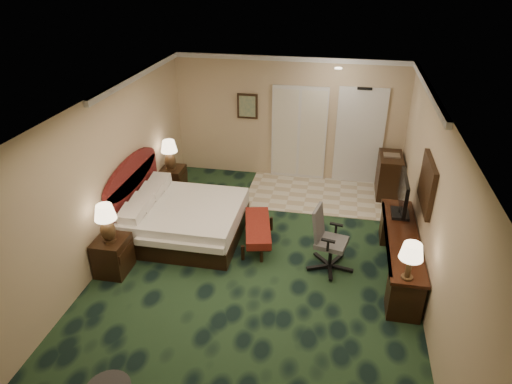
% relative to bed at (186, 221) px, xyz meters
% --- Properties ---
extents(floor, '(5.00, 7.50, 0.00)m').
position_rel_bed_xyz_m(floor, '(1.43, -0.88, -0.31)').
color(floor, black).
rests_on(floor, ground).
extents(ceiling, '(5.00, 7.50, 0.00)m').
position_rel_bed_xyz_m(ceiling, '(1.43, -0.88, 2.39)').
color(ceiling, silver).
rests_on(ceiling, wall_back).
extents(wall_back, '(5.00, 0.00, 2.70)m').
position_rel_bed_xyz_m(wall_back, '(1.43, 2.87, 1.04)').
color(wall_back, '#C8B28A').
rests_on(wall_back, ground).
extents(wall_left, '(0.00, 7.50, 2.70)m').
position_rel_bed_xyz_m(wall_left, '(-1.07, -0.88, 1.04)').
color(wall_left, '#C8B28A').
rests_on(wall_left, ground).
extents(wall_right, '(0.00, 7.50, 2.70)m').
position_rel_bed_xyz_m(wall_right, '(3.93, -0.88, 1.04)').
color(wall_right, '#C8B28A').
rests_on(wall_right, ground).
extents(crown_molding, '(5.00, 7.50, 0.10)m').
position_rel_bed_xyz_m(crown_molding, '(1.43, -0.88, 2.34)').
color(crown_molding, silver).
rests_on(crown_molding, wall_back).
extents(tile_patch, '(3.20, 1.70, 0.01)m').
position_rel_bed_xyz_m(tile_patch, '(2.33, 2.02, -0.30)').
color(tile_patch, beige).
rests_on(tile_patch, ground).
extents(headboard, '(0.12, 2.00, 1.40)m').
position_rel_bed_xyz_m(headboard, '(-1.01, 0.12, 0.39)').
color(headboard, '#46120B').
rests_on(headboard, ground).
extents(entry_door, '(1.02, 0.06, 2.18)m').
position_rel_bed_xyz_m(entry_door, '(2.98, 2.84, 0.74)').
color(entry_door, silver).
rests_on(entry_door, ground).
extents(closet_doors, '(1.20, 0.06, 2.10)m').
position_rel_bed_xyz_m(closet_doors, '(1.68, 2.83, 0.74)').
color(closet_doors, beige).
rests_on(closet_doors, ground).
extents(wall_art, '(0.45, 0.06, 0.55)m').
position_rel_bed_xyz_m(wall_art, '(0.53, 2.83, 1.29)').
color(wall_art, '#4D6E63').
rests_on(wall_art, wall_back).
extents(wall_mirror, '(0.05, 0.95, 0.75)m').
position_rel_bed_xyz_m(wall_mirror, '(3.89, -0.28, 1.24)').
color(wall_mirror, white).
rests_on(wall_mirror, wall_right).
extents(bed, '(1.94, 1.80, 0.61)m').
position_rel_bed_xyz_m(bed, '(0.00, 0.00, 0.00)').
color(bed, white).
rests_on(bed, ground).
extents(nightstand_near, '(0.48, 0.55, 0.60)m').
position_rel_bed_xyz_m(nightstand_near, '(-0.81, -1.23, -0.01)').
color(nightstand_near, black).
rests_on(nightstand_near, ground).
extents(nightstand_far, '(0.45, 0.51, 0.56)m').
position_rel_bed_xyz_m(nightstand_far, '(-0.82, 1.58, -0.03)').
color(nightstand_far, black).
rests_on(nightstand_far, ground).
extents(lamp_near, '(0.34, 0.34, 0.63)m').
position_rel_bed_xyz_m(lamp_near, '(-0.80, -1.26, 0.61)').
color(lamp_near, '#312514').
rests_on(lamp_near, nightstand_near).
extents(lamp_far, '(0.35, 0.35, 0.64)m').
position_rel_bed_xyz_m(lamp_far, '(-0.84, 1.52, 0.57)').
color(lamp_far, '#312514').
rests_on(lamp_far, nightstand_far).
extents(bed_bench, '(0.67, 1.26, 0.41)m').
position_rel_bed_xyz_m(bed_bench, '(1.31, -0.03, -0.10)').
color(bed_bench, maroon).
rests_on(bed_bench, ground).
extents(desk, '(0.51, 2.38, 0.69)m').
position_rel_bed_xyz_m(desk, '(3.65, -0.40, 0.04)').
color(desk, black).
rests_on(desk, ground).
extents(tv, '(0.09, 0.90, 0.70)m').
position_rel_bed_xyz_m(tv, '(3.67, 0.27, 0.73)').
color(tv, black).
rests_on(tv, desk).
extents(desk_lamp, '(0.40, 0.40, 0.55)m').
position_rel_bed_xyz_m(desk_lamp, '(3.62, -1.44, 0.66)').
color(desk_lamp, '#312514').
rests_on(desk_lamp, desk).
extents(desk_chair, '(0.73, 0.70, 1.07)m').
position_rel_bed_xyz_m(desk_chair, '(2.59, -0.48, 0.23)').
color(desk_chair, '#545454').
rests_on(desk_chair, ground).
extents(minibar, '(0.47, 0.84, 0.89)m').
position_rel_bed_xyz_m(minibar, '(3.65, 2.32, 0.14)').
color(minibar, black).
rests_on(minibar, ground).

